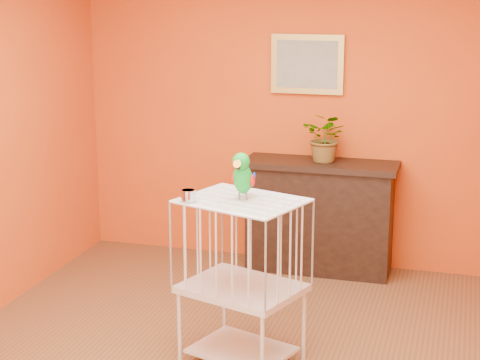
% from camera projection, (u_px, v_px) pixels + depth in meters
% --- Properties ---
extents(room_shell, '(4.50, 4.50, 4.50)m').
position_uv_depth(room_shell, '(232.00, 128.00, 4.72)').
color(room_shell, '#C94A12').
rests_on(room_shell, ground).
extents(console_cabinet, '(1.29, 0.46, 0.96)m').
position_uv_depth(console_cabinet, '(319.00, 216.00, 6.83)').
color(console_cabinet, black).
rests_on(console_cabinet, ground).
extents(potted_plant, '(0.48, 0.51, 0.32)m').
position_uv_depth(potted_plant, '(327.00, 142.00, 6.71)').
color(potted_plant, '#26722D').
rests_on(potted_plant, console_cabinet).
extents(framed_picture, '(0.62, 0.04, 0.50)m').
position_uv_depth(framed_picture, '(307.00, 64.00, 6.75)').
color(framed_picture, gold).
rests_on(framed_picture, room_shell).
extents(birdcage, '(0.85, 0.75, 1.10)m').
position_uv_depth(birdcage, '(242.00, 280.00, 5.11)').
color(birdcage, beige).
rests_on(birdcage, ground).
extents(feed_cup, '(0.10, 0.10, 0.07)m').
position_uv_depth(feed_cup, '(188.00, 195.00, 4.95)').
color(feed_cup, silver).
rests_on(feed_cup, birdcage).
extents(parrot, '(0.15, 0.27, 0.31)m').
position_uv_depth(parrot, '(243.00, 175.00, 4.96)').
color(parrot, '#59544C').
rests_on(parrot, birdcage).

